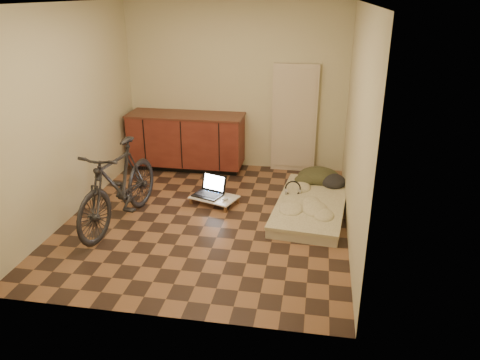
% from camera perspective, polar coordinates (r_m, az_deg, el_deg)
% --- Properties ---
extents(room_shell, '(3.50, 4.00, 2.60)m').
position_cam_1_polar(room_shell, '(5.61, -4.22, 7.38)').
color(room_shell, brown).
rests_on(room_shell, ground).
extents(cabinets, '(1.84, 0.62, 0.91)m').
position_cam_1_polar(cabinets, '(7.61, -6.51, 4.75)').
color(cabinets, black).
rests_on(cabinets, ground).
extents(appliance_panel, '(0.70, 0.10, 1.70)m').
position_cam_1_polar(appliance_panel, '(7.45, 6.65, 7.44)').
color(appliance_panel, beige).
rests_on(appliance_panel, ground).
extents(bicycle, '(0.77, 1.83, 1.15)m').
position_cam_1_polar(bicycle, '(5.86, -14.64, -0.15)').
color(bicycle, black).
rests_on(bicycle, ground).
extents(futon, '(1.04, 1.87, 0.15)m').
position_cam_1_polar(futon, '(6.26, 8.66, -3.13)').
color(futon, '#BFB499').
rests_on(futon, ground).
extents(clothing_pile, '(0.69, 0.59, 0.25)m').
position_cam_1_polar(clothing_pile, '(6.85, 10.01, 0.90)').
color(clothing_pile, '#353620').
rests_on(clothing_pile, futon).
extents(headphones, '(0.27, 0.25, 0.16)m').
position_cam_1_polar(headphones, '(6.38, 6.47, -0.97)').
color(headphones, black).
rests_on(headphones, futon).
extents(lap_desk, '(0.70, 0.57, 0.10)m').
position_cam_1_polar(lap_desk, '(6.42, -3.14, -2.14)').
color(lap_desk, brown).
rests_on(lap_desk, ground).
extents(laptop, '(0.47, 0.45, 0.26)m').
position_cam_1_polar(laptop, '(6.47, -3.70, -1.32)').
color(laptop, black).
rests_on(laptop, lap_desk).
extents(mouse, '(0.11, 0.12, 0.04)m').
position_cam_1_polar(mouse, '(6.30, -1.82, -2.29)').
color(mouse, silver).
rests_on(mouse, lap_desk).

